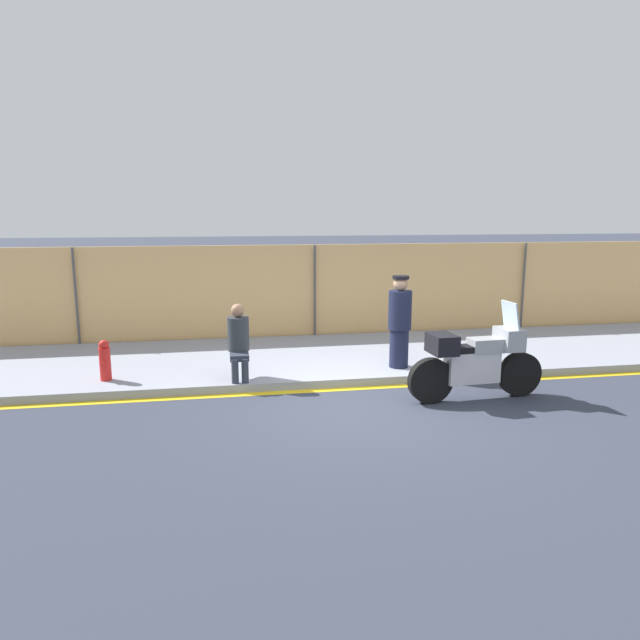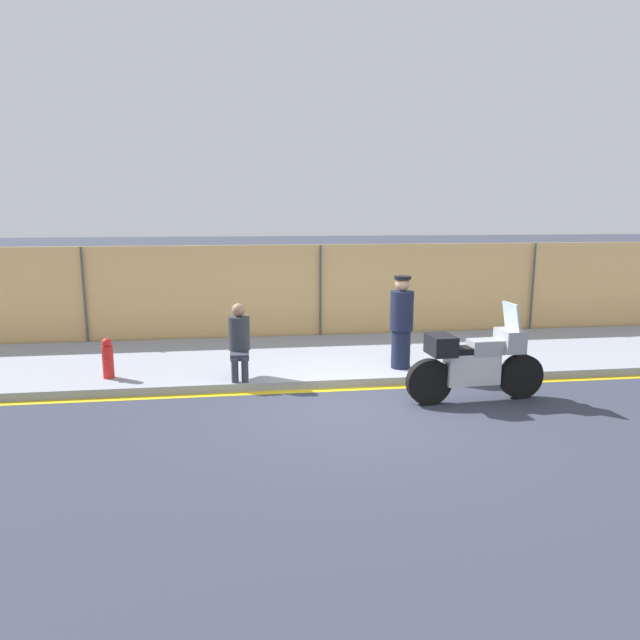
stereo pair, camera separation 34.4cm
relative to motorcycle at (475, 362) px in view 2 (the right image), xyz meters
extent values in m
plane|color=#333847|center=(-1.78, -0.05, -0.62)|extent=(120.00, 120.00, 0.00)
cube|color=#8E93A3|center=(-1.78, 2.71, -0.55)|extent=(37.60, 3.55, 0.14)
cube|color=gold|center=(-1.78, 0.85, -0.62)|extent=(37.60, 0.18, 0.01)
cube|color=#E5B26B|center=(-1.78, 4.57, 0.46)|extent=(35.72, 0.08, 2.17)
cylinder|color=#4C4C51|center=(-6.84, 4.47, 0.46)|extent=(0.05, 0.05, 2.17)
cylinder|color=#4C4C51|center=(-1.78, 4.47, 0.46)|extent=(0.05, 0.05, 2.17)
cylinder|color=#4C4C51|center=(3.28, 4.47, 0.46)|extent=(0.05, 0.05, 2.17)
cylinder|color=black|center=(0.78, 0.05, -0.27)|extent=(0.71, 0.18, 0.71)
cylinder|color=black|center=(-0.74, -0.05, -0.27)|extent=(0.71, 0.18, 0.71)
cube|color=silver|center=(-0.06, 0.00, -0.09)|extent=(0.86, 0.33, 0.49)
cube|color=#999EA3|center=(0.16, 0.01, 0.24)|extent=(0.54, 0.34, 0.22)
cube|color=black|center=(-0.15, -0.01, 0.20)|extent=(0.62, 0.32, 0.10)
cube|color=#999EA3|center=(0.56, 0.03, 0.32)|extent=(0.35, 0.49, 0.34)
cube|color=silver|center=(0.56, 0.03, 0.70)|extent=(0.13, 0.43, 0.42)
cube|color=black|center=(-0.57, -0.04, 0.30)|extent=(0.39, 0.53, 0.30)
cylinder|color=#191E38|center=(-0.74, 1.54, -0.14)|extent=(0.34, 0.34, 0.69)
cylinder|color=#191E38|center=(-0.74, 1.54, 0.56)|extent=(0.41, 0.41, 0.69)
sphere|color=tan|center=(-0.74, 1.54, 1.03)|extent=(0.26, 0.26, 0.26)
cylinder|color=black|center=(-0.74, 1.54, 1.14)|extent=(0.29, 0.29, 0.06)
cylinder|color=#2D3342|center=(-3.67, 1.04, -0.28)|extent=(0.12, 0.12, 0.40)
cylinder|color=#2D3342|center=(-3.51, 1.04, -0.28)|extent=(0.12, 0.12, 0.40)
cube|color=#2D3342|center=(-3.59, 1.24, -0.08)|extent=(0.31, 0.40, 0.10)
cylinder|color=#2D3338|center=(-3.59, 1.44, 0.26)|extent=(0.36, 0.36, 0.57)
sphere|color=#A37556|center=(-3.59, 1.44, 0.65)|extent=(0.22, 0.22, 0.22)
cylinder|color=red|center=(-5.79, 1.59, -0.21)|extent=(0.18, 0.18, 0.55)
sphere|color=red|center=(-5.79, 1.59, 0.12)|extent=(0.16, 0.16, 0.16)
cylinder|color=red|center=(-5.79, 1.49, -0.18)|extent=(0.06, 0.07, 0.06)
camera|label=1|loc=(-3.86, -8.01, 2.28)|focal=32.00mm
camera|label=2|loc=(-3.52, -8.06, 2.28)|focal=32.00mm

